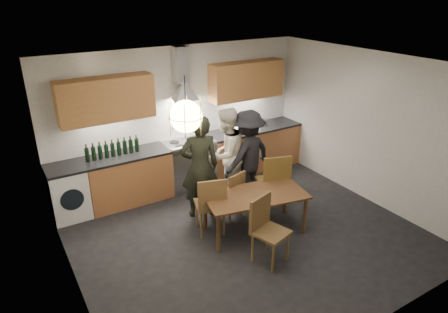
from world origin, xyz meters
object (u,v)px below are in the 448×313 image
dining_table (255,198)px  chair_back_left (211,202)px  wine_bottles (112,148)px  person_right (248,155)px  person_left (200,167)px  person_mid (226,154)px  chair_front (266,225)px  mixing_bowl (236,131)px  stock_pot (262,123)px

dining_table → chair_back_left: (-0.61, 0.28, -0.02)m
dining_table → wine_bottles: bearing=139.5°
chair_back_left → person_right: (1.16, 0.73, 0.26)m
person_left → person_right: bearing=-157.7°
person_left → person_mid: 0.74m
dining_table → person_right: (0.54, 1.01, 0.24)m
chair_front → wine_bottles: wine_bottles is taller
chair_front → wine_bottles: bearing=99.1°
person_left → person_mid: bearing=-140.9°
person_mid → wine_bottles: 1.93m
person_right → mixing_bowl: bearing=-123.7°
mixing_bowl → stock_pot: (0.70, 0.10, 0.03)m
chair_back_left → mixing_bowl: size_ratio=3.14×
dining_table → person_mid: 1.22m
chair_front → person_right: (0.81, 1.65, 0.27)m
chair_front → dining_table: bearing=50.0°
person_right → stock_pot: 1.40m
dining_table → wine_bottles: 2.55m
person_mid → dining_table: bearing=57.9°
chair_front → stock_pot: size_ratio=5.21×
chair_back_left → person_right: size_ratio=0.60×
person_left → wine_bottles: person_left is taller
person_mid → mixing_bowl: person_mid is taller
person_right → person_mid: bearing=-40.8°
chair_back_left → person_left: 0.70m
dining_table → mixing_bowl: (0.85, 1.87, 0.36)m
person_mid → person_right: bearing=130.6°
mixing_bowl → stock_pot: 0.70m
chair_back_left → stock_pot: size_ratio=5.32×
dining_table → mixing_bowl: bearing=76.7°
wine_bottles → person_right: bearing=-24.6°
chair_front → stock_pot: bearing=38.0°
person_right → wine_bottles: bearing=-38.5°
mixing_bowl → chair_back_left: bearing=-132.6°
chair_front → mixing_bowl: 2.78m
person_mid → stock_pot: size_ratio=9.18×
chair_front → person_right: person_right is taller
chair_front → person_left: person_left is taller
chair_front → person_mid: 1.90m
stock_pot → wine_bottles: wine_bottles is taller
person_mid → stock_pot: 1.57m
chair_back_left → stock_pot: bearing=-125.1°
chair_back_left → person_mid: size_ratio=0.58×
stock_pot → wine_bottles: bearing=180.0°
chair_front → person_right: 1.86m
dining_table → person_left: bearing=129.6°
person_left → mixing_bowl: 1.66m
person_right → mixing_bowl: 0.93m
person_right → wine_bottles: size_ratio=1.77×
person_left → stock_pot: bearing=-136.5°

